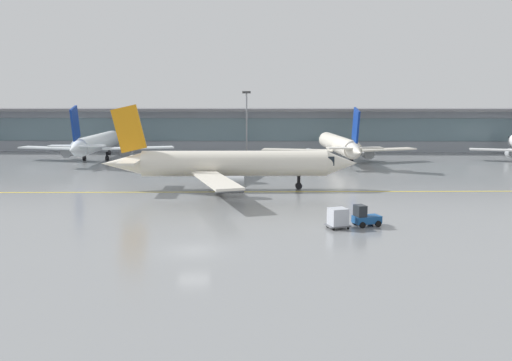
# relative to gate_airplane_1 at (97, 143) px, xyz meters

# --- Properties ---
(ground_plane) EXTENTS (400.00, 400.00, 0.00)m
(ground_plane) POSITION_rel_gate_airplane_1_xyz_m (27.31, -64.25, -3.24)
(ground_plane) COLOR gray
(taxiway_centreline_stripe) EXTENTS (109.94, 4.33, 0.01)m
(taxiway_centreline_stripe) POSITION_rel_gate_airplane_1_xyz_m (28.93, -36.35, -3.24)
(taxiway_centreline_stripe) COLOR yellow
(taxiway_centreline_stripe) RESTS_ON ground_plane
(terminal_concourse) EXTENTS (222.66, 11.00, 9.60)m
(terminal_concourse) POSITION_rel_gate_airplane_1_xyz_m (27.31, 19.85, 1.68)
(terminal_concourse) COLOR #8C939E
(terminal_concourse) RESTS_ON ground_plane
(gate_airplane_1) EXTENTS (30.36, 32.59, 10.81)m
(gate_airplane_1) POSITION_rel_gate_airplane_1_xyz_m (0.00, 0.00, 0.00)
(gate_airplane_1) COLOR white
(gate_airplane_1) RESTS_ON ground_plane
(gate_airplane_2) EXTENTS (29.54, 31.92, 10.57)m
(gate_airplane_2) POSITION_rel_gate_airplane_1_xyz_m (46.85, -2.27, -0.07)
(gate_airplane_2) COLOR silver
(gate_airplane_2) RESTS_ON ground_plane
(taxiing_regional_jet) EXTENTS (34.20, 31.83, 11.34)m
(taxiing_regional_jet) POSITION_rel_gate_airplane_1_xyz_m (28.49, -34.37, 0.16)
(taxiing_regional_jet) COLOR silver
(taxiing_regional_jet) RESTS_ON ground_plane
(baggage_tug) EXTENTS (2.92, 2.29, 2.10)m
(baggage_tug) POSITION_rel_gate_airplane_1_xyz_m (42.71, -55.29, -2.35)
(baggage_tug) COLOR #194C8C
(baggage_tug) RESTS_ON ground_plane
(cargo_dolly_lead) EXTENTS (2.51, 2.21, 1.94)m
(cargo_dolly_lead) POSITION_rel_gate_airplane_1_xyz_m (40.00, -56.25, -2.19)
(cargo_dolly_lead) COLOR #595B60
(cargo_dolly_lead) RESTS_ON ground_plane
(apron_light_mast_1) EXTENTS (1.80, 0.36, 13.40)m
(apron_light_mast_1) POSITION_rel_gate_airplane_1_xyz_m (28.77, 12.98, 4.14)
(apron_light_mast_1) COLOR gray
(apron_light_mast_1) RESTS_ON ground_plane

